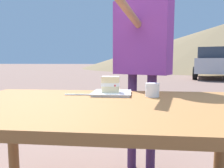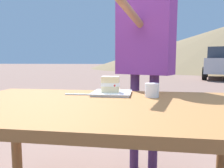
# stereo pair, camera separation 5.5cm
# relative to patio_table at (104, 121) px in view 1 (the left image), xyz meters

# --- Properties ---
(patio_table) EXTENTS (1.54, 0.86, 0.70)m
(patio_table) POSITION_rel_patio_table_xyz_m (0.00, 0.00, 0.00)
(patio_table) COLOR brown
(patio_table) RESTS_ON ground
(dessert_plate) EXTENTS (0.23, 0.23, 0.02)m
(dessert_plate) POSITION_rel_patio_table_xyz_m (-0.01, -0.26, 0.10)
(dessert_plate) COLOR white
(dessert_plate) RESTS_ON patio_table
(cake_slice) EXTENTS (0.10, 0.07, 0.10)m
(cake_slice) POSITION_rel_patio_table_xyz_m (-0.01, -0.25, 0.15)
(cake_slice) COLOR beige
(cake_slice) RESTS_ON dessert_plate
(dessert_fork) EXTENTS (0.17, 0.03, 0.01)m
(dessert_fork) POSITION_rel_patio_table_xyz_m (0.16, -0.21, 0.09)
(dessert_fork) COLOR silver
(dessert_fork) RESTS_ON patio_table
(coffee_cup) EXTENTS (0.08, 0.08, 0.08)m
(coffee_cup) POSITION_rel_patio_table_xyz_m (-0.25, -0.20, 0.13)
(coffee_cup) COLOR white
(coffee_cup) RESTS_ON patio_table
(diner_person) EXTENTS (0.47, 0.61, 1.59)m
(diner_person) POSITION_rel_patio_table_xyz_m (-0.21, -0.68, 0.45)
(diner_person) COLOR #452855
(diner_person) RESTS_ON ground
(parked_car_near) EXTENTS (2.91, 4.31, 1.65)m
(parked_car_near) POSITION_rel_patio_table_xyz_m (-4.49, -10.82, 0.24)
(parked_car_near) COLOR #B7BABF
(parked_car_near) RESTS_ON ground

